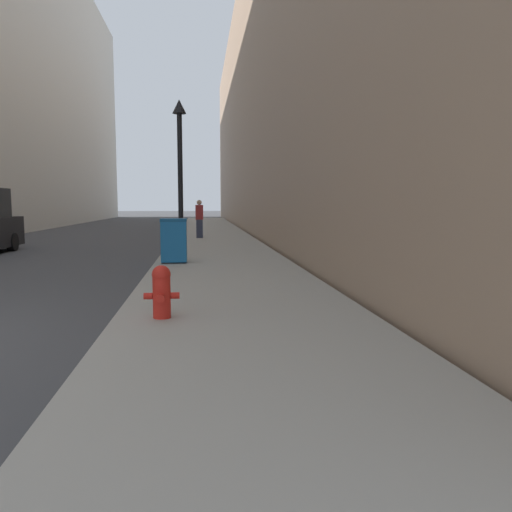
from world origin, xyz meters
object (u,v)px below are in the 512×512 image
object	(u,v)px
fire_hydrant	(162,290)
pedestrian_on_sidewalk	(199,219)
lamppost	(180,159)
trash_bin	(174,240)

from	to	relation	value
fire_hydrant	pedestrian_on_sidewalk	bearing A→B (deg)	88.14
lamppost	pedestrian_on_sidewalk	xyz separation A→B (m)	(0.64, 4.77, -2.25)
lamppost	fire_hydrant	bearing A→B (deg)	-89.32
trash_bin	lamppost	xyz separation A→B (m)	(0.02, 4.56, 2.51)
fire_hydrant	lamppost	bearing A→B (deg)	90.68
fire_hydrant	trash_bin	xyz separation A→B (m)	(-0.15, 6.45, 0.21)
fire_hydrant	lamppost	distance (m)	11.34
fire_hydrant	lamppost	world-z (taller)	lamppost
trash_bin	pedestrian_on_sidewalk	world-z (taller)	pedestrian_on_sidewalk
fire_hydrant	trash_bin	world-z (taller)	trash_bin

